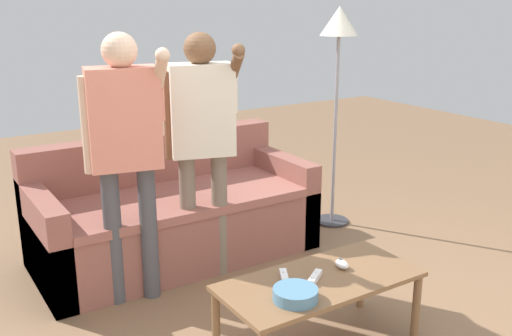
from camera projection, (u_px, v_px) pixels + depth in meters
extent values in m
plane|color=brown|center=(306.00, 331.00, 3.29)|extent=(12.00, 12.00, 0.00)
cube|color=brown|center=(176.00, 228.00, 4.19)|extent=(1.95, 0.88, 0.43)
cube|color=#94584D|center=(179.00, 199.00, 4.06)|extent=(1.67, 0.76, 0.06)
cube|color=brown|center=(154.00, 161.00, 4.35)|extent=(1.95, 0.18, 0.41)
cube|color=brown|center=(45.00, 242.00, 3.69)|extent=(0.14, 0.88, 0.64)
cube|color=brown|center=(279.00, 193.00, 4.63)|extent=(0.14, 0.88, 0.64)
cube|color=brown|center=(320.00, 281.00, 3.01)|extent=(1.07, 0.50, 0.03)
cylinder|color=brown|center=(416.00, 308.00, 3.15)|extent=(0.04, 0.04, 0.39)
cylinder|color=brown|center=(216.00, 325.00, 2.99)|extent=(0.04, 0.04, 0.39)
cylinder|color=brown|center=(361.00, 277.00, 3.50)|extent=(0.04, 0.04, 0.39)
cylinder|color=teal|center=(295.00, 294.00, 2.79)|extent=(0.22, 0.22, 0.06)
ellipsoid|color=white|center=(342.00, 264.00, 3.12)|extent=(0.06, 0.09, 0.05)
cylinder|color=#4C4C51|center=(341.00, 259.00, 3.12)|extent=(0.02, 0.02, 0.01)
cylinder|color=#2D2D33|center=(332.00, 221.00, 4.89)|extent=(0.28, 0.28, 0.02)
cylinder|color=gray|center=(335.00, 132.00, 4.68)|extent=(0.03, 0.03, 1.52)
cone|color=silver|center=(339.00, 21.00, 4.43)|extent=(0.29, 0.29, 0.22)
cylinder|color=#756656|center=(188.00, 217.00, 3.83)|extent=(0.11, 0.11, 0.84)
cylinder|color=#756656|center=(220.00, 214.00, 3.89)|extent=(0.11, 0.11, 0.84)
cube|color=beige|center=(201.00, 110.00, 3.66)|extent=(0.44, 0.32, 0.58)
sphere|color=brown|center=(200.00, 48.00, 3.55)|extent=(0.20, 0.20, 0.20)
cylinder|color=brown|center=(170.00, 116.00, 3.61)|extent=(0.07, 0.07, 0.55)
cylinder|color=beige|center=(232.00, 91.00, 3.68)|extent=(0.07, 0.07, 0.27)
cylinder|color=brown|center=(235.00, 67.00, 3.55)|extent=(0.14, 0.26, 0.22)
sphere|color=brown|center=(238.00, 50.00, 3.45)|extent=(0.08, 0.08, 0.08)
cylinder|color=#47474C|center=(113.00, 237.00, 3.50)|extent=(0.11, 0.11, 0.85)
cylinder|color=#47474C|center=(149.00, 233.00, 3.57)|extent=(0.11, 0.11, 0.85)
cube|color=#DB7F6B|center=(124.00, 118.00, 3.33)|extent=(0.44, 0.30, 0.59)
sphere|color=beige|center=(119.00, 50.00, 3.22)|extent=(0.20, 0.20, 0.20)
cylinder|color=beige|center=(88.00, 125.00, 3.27)|extent=(0.07, 0.07, 0.56)
cylinder|color=#DB7F6B|center=(158.00, 97.00, 3.37)|extent=(0.07, 0.07, 0.28)
cylinder|color=beige|center=(160.00, 72.00, 3.24)|extent=(0.12, 0.26, 0.24)
sphere|color=beige|center=(163.00, 55.00, 3.12)|extent=(0.08, 0.08, 0.08)
cube|color=white|center=(315.00, 277.00, 2.99)|extent=(0.14, 0.11, 0.03)
cylinder|color=silver|center=(316.00, 272.00, 3.01)|extent=(0.01, 0.01, 0.00)
cube|color=silver|center=(312.00, 278.00, 2.94)|extent=(0.02, 0.02, 0.00)
cube|color=white|center=(284.00, 278.00, 2.99)|extent=(0.11, 0.16, 0.03)
cylinder|color=silver|center=(284.00, 272.00, 3.01)|extent=(0.01, 0.01, 0.00)
cube|color=silver|center=(285.00, 279.00, 2.94)|extent=(0.02, 0.02, 0.00)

